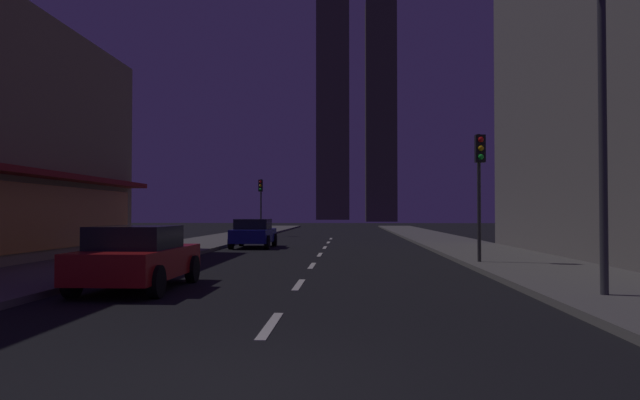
{
  "coord_description": "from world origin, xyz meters",
  "views": [
    {
      "loc": [
        1.21,
        -5.95,
        1.74
      ],
      "look_at": [
        0.0,
        19.01,
        2.3
      ],
      "focal_mm": 33.26,
      "sensor_mm": 36.0,
      "label": 1
    }
  ],
  "objects_px": {
    "car_parked_far": "(254,233)",
    "traffic_light_near_right": "(480,169)",
    "fire_hydrant_far_left": "(178,244)",
    "traffic_light_far_left": "(261,194)",
    "car_parked_near": "(138,257)",
    "street_lamp_right": "(559,45)"
  },
  "relations": [
    {
      "from": "car_parked_near",
      "to": "traffic_light_far_left",
      "type": "height_order",
      "value": "traffic_light_far_left"
    },
    {
      "from": "fire_hydrant_far_left",
      "to": "car_parked_far",
      "type": "bearing_deg",
      "value": 66.93
    },
    {
      "from": "car_parked_far",
      "to": "traffic_light_far_left",
      "type": "relative_size",
      "value": 1.01
    },
    {
      "from": "car_parked_far",
      "to": "street_lamp_right",
      "type": "height_order",
      "value": "street_lamp_right"
    },
    {
      "from": "car_parked_far",
      "to": "traffic_light_far_left",
      "type": "xyz_separation_m",
      "value": [
        -1.9,
        15.09,
        2.45
      ]
    },
    {
      "from": "fire_hydrant_far_left",
      "to": "traffic_light_near_right",
      "type": "bearing_deg",
      "value": -22.82
    },
    {
      "from": "fire_hydrant_far_left",
      "to": "traffic_light_far_left",
      "type": "distance_m",
      "value": 20.68
    },
    {
      "from": "car_parked_far",
      "to": "street_lamp_right",
      "type": "xyz_separation_m",
      "value": [
        8.98,
        -17.93,
        4.33
      ]
    },
    {
      "from": "traffic_light_near_right",
      "to": "traffic_light_far_left",
      "type": "xyz_separation_m",
      "value": [
        -11.0,
        25.29,
        0.0
      ]
    },
    {
      "from": "fire_hydrant_far_left",
      "to": "traffic_light_near_right",
      "type": "height_order",
      "value": "traffic_light_near_right"
    },
    {
      "from": "car_parked_near",
      "to": "car_parked_far",
      "type": "xyz_separation_m",
      "value": [
        0.0,
        16.47,
        0.0
      ]
    },
    {
      "from": "car_parked_near",
      "to": "traffic_light_near_right",
      "type": "height_order",
      "value": "traffic_light_near_right"
    },
    {
      "from": "car_parked_near",
      "to": "fire_hydrant_far_left",
      "type": "bearing_deg",
      "value": 101.74
    },
    {
      "from": "traffic_light_far_left",
      "to": "street_lamp_right",
      "type": "height_order",
      "value": "street_lamp_right"
    },
    {
      "from": "traffic_light_near_right",
      "to": "street_lamp_right",
      "type": "relative_size",
      "value": 0.64
    },
    {
      "from": "fire_hydrant_far_left",
      "to": "traffic_light_near_right",
      "type": "relative_size",
      "value": 0.16
    },
    {
      "from": "traffic_light_near_right",
      "to": "car_parked_near",
      "type": "bearing_deg",
      "value": -145.43
    },
    {
      "from": "car_parked_far",
      "to": "traffic_light_near_right",
      "type": "xyz_separation_m",
      "value": [
        9.1,
        -10.2,
        2.45
      ]
    },
    {
      "from": "fire_hydrant_far_left",
      "to": "car_parked_near",
      "type": "bearing_deg",
      "value": -78.26
    },
    {
      "from": "car_parked_far",
      "to": "fire_hydrant_far_left",
      "type": "relative_size",
      "value": 6.48
    },
    {
      "from": "car_parked_near",
      "to": "street_lamp_right",
      "type": "height_order",
      "value": "street_lamp_right"
    },
    {
      "from": "traffic_light_far_left",
      "to": "street_lamp_right",
      "type": "relative_size",
      "value": 0.64
    }
  ]
}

